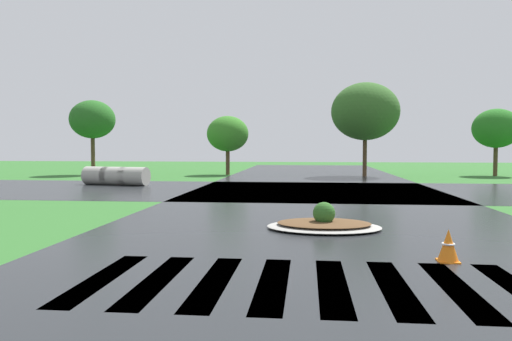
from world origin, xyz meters
TOP-DOWN VIEW (x-y plane):
  - asphalt_roadway at (0.00, 10.00)m, footprint 11.42×80.00m
  - asphalt_cross_road at (0.00, 20.35)m, footprint 90.00×10.28m
  - crosswalk_stripes at (0.00, 4.94)m, footprint 7.65×3.06m
  - median_island at (0.04, 9.90)m, footprint 2.86×2.08m
  - drainage_pipe_stack at (-10.47, 22.54)m, footprint 3.74×1.65m
  - traffic_cone at (2.14, 6.63)m, footprint 0.38×0.38m
  - background_treeline at (4.43, 31.94)m, footprint 40.50×5.30m

SIDE VIEW (x-z plane):
  - asphalt_roadway at x=0.00m, z-range 0.00..0.01m
  - asphalt_cross_road at x=0.00m, z-range 0.00..0.01m
  - crosswalk_stripes at x=0.00m, z-range 0.00..0.01m
  - median_island at x=0.04m, z-range -0.21..0.47m
  - traffic_cone at x=2.14m, z-range -0.01..0.58m
  - drainage_pipe_stack at x=-10.47m, z-range 0.00..0.97m
  - background_treeline at x=4.43m, z-range 0.58..6.93m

